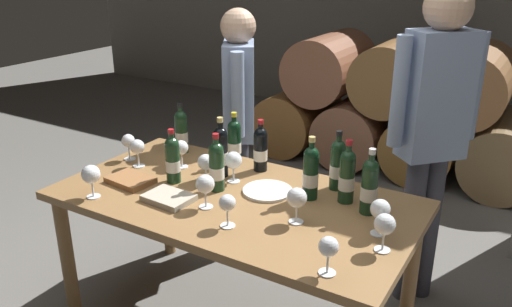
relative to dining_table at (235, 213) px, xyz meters
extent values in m
cylinder|color=brown|center=(-0.95, 2.60, -0.37)|extent=(0.60, 0.90, 0.60)
cylinder|color=brown|center=(-0.32, 2.60, -0.37)|extent=(0.60, 0.90, 0.60)
cylinder|color=brown|center=(0.31, 2.60, -0.37)|extent=(0.60, 0.90, 0.60)
cylinder|color=brown|center=(0.95, 2.60, -0.37)|extent=(0.60, 0.90, 0.60)
cylinder|color=brown|center=(-0.63, 2.60, 0.18)|extent=(0.60, 0.90, 0.60)
cylinder|color=brown|center=(0.00, 2.60, 0.18)|extent=(0.60, 0.90, 0.60)
cylinder|color=brown|center=(0.63, 2.60, 0.18)|extent=(0.60, 0.90, 0.60)
cube|color=olive|center=(0.00, 0.00, 0.07)|extent=(1.70, 0.90, 0.04)
cylinder|color=olive|center=(-0.77, -0.39, -0.31)|extent=(0.07, 0.07, 0.72)
cylinder|color=olive|center=(-0.77, 0.39, -0.31)|extent=(0.07, 0.07, 0.72)
cylinder|color=olive|center=(0.77, 0.39, -0.31)|extent=(0.07, 0.07, 0.72)
cylinder|color=#19381E|center=(-0.11, 0.02, 0.19)|extent=(0.07, 0.07, 0.20)
sphere|color=#19381E|center=(-0.11, 0.02, 0.30)|extent=(0.07, 0.07, 0.07)
cylinder|color=#19381E|center=(-0.11, 0.02, 0.32)|extent=(0.03, 0.03, 0.06)
cylinder|color=#B21E23|center=(-0.11, 0.02, 0.37)|extent=(0.03, 0.03, 0.02)
cylinder|color=silver|center=(-0.11, 0.02, 0.18)|extent=(0.07, 0.07, 0.06)
cylinder|color=black|center=(0.31, 0.17, 0.20)|extent=(0.07, 0.07, 0.21)
sphere|color=black|center=(0.31, 0.17, 0.31)|extent=(0.07, 0.07, 0.07)
cylinder|color=black|center=(0.31, 0.17, 0.34)|extent=(0.03, 0.03, 0.07)
cylinder|color=tan|center=(0.31, 0.17, 0.38)|extent=(0.03, 0.03, 0.02)
cylinder|color=silver|center=(0.31, 0.17, 0.19)|extent=(0.07, 0.07, 0.06)
cylinder|color=black|center=(-0.05, 0.34, 0.19)|extent=(0.07, 0.07, 0.20)
sphere|color=black|center=(-0.05, 0.34, 0.29)|extent=(0.07, 0.07, 0.07)
cylinder|color=black|center=(-0.05, 0.34, 0.32)|extent=(0.03, 0.03, 0.06)
cylinder|color=#B21E23|center=(-0.05, 0.34, 0.36)|extent=(0.03, 0.03, 0.02)
cylinder|color=silver|center=(-0.05, 0.34, 0.18)|extent=(0.07, 0.07, 0.06)
cylinder|color=#19381E|center=(0.47, 0.22, 0.20)|extent=(0.07, 0.07, 0.21)
sphere|color=#19381E|center=(0.47, 0.22, 0.31)|extent=(0.07, 0.07, 0.07)
cylinder|color=#19381E|center=(0.47, 0.22, 0.34)|extent=(0.03, 0.03, 0.07)
cylinder|color=#B21E23|center=(0.47, 0.22, 0.38)|extent=(0.03, 0.03, 0.02)
cylinder|color=silver|center=(0.47, 0.22, 0.19)|extent=(0.07, 0.07, 0.06)
cylinder|color=#19381E|center=(-0.35, -0.01, 0.19)|extent=(0.07, 0.07, 0.19)
sphere|color=#19381E|center=(-0.35, -0.01, 0.29)|extent=(0.07, 0.07, 0.07)
cylinder|color=#19381E|center=(-0.35, -0.01, 0.32)|extent=(0.03, 0.03, 0.06)
cylinder|color=#B21E23|center=(-0.35, -0.01, 0.36)|extent=(0.03, 0.03, 0.02)
cylinder|color=silver|center=(-0.35, -0.01, 0.18)|extent=(0.07, 0.07, 0.06)
cylinder|color=#19381E|center=(0.59, 0.17, 0.20)|extent=(0.07, 0.07, 0.21)
sphere|color=#19381E|center=(0.59, 0.17, 0.31)|extent=(0.07, 0.07, 0.07)
cylinder|color=#19381E|center=(0.59, 0.17, 0.34)|extent=(0.03, 0.03, 0.07)
cylinder|color=silver|center=(0.59, 0.17, 0.38)|extent=(0.03, 0.03, 0.02)
cylinder|color=silver|center=(0.59, 0.17, 0.19)|extent=(0.07, 0.07, 0.06)
cylinder|color=black|center=(-0.22, 0.35, 0.19)|extent=(0.07, 0.07, 0.20)
sphere|color=black|center=(-0.22, 0.35, 0.30)|extent=(0.07, 0.07, 0.07)
cylinder|color=black|center=(-0.22, 0.35, 0.32)|extent=(0.03, 0.03, 0.06)
cylinder|color=gold|center=(-0.22, 0.35, 0.37)|extent=(0.03, 0.03, 0.02)
cylinder|color=silver|center=(-0.22, 0.35, 0.18)|extent=(0.07, 0.07, 0.06)
cylinder|color=#19381E|center=(-0.58, 0.33, 0.19)|extent=(0.07, 0.07, 0.20)
sphere|color=#19381E|center=(-0.58, 0.33, 0.30)|extent=(0.07, 0.07, 0.07)
cylinder|color=#19381E|center=(-0.58, 0.33, 0.33)|extent=(0.03, 0.03, 0.06)
cylinder|color=black|center=(-0.58, 0.33, 0.37)|extent=(0.03, 0.03, 0.02)
cylinder|color=silver|center=(-0.58, 0.33, 0.18)|extent=(0.07, 0.07, 0.06)
cylinder|color=black|center=(-0.19, 0.17, 0.20)|extent=(0.07, 0.07, 0.22)
sphere|color=black|center=(-0.19, 0.17, 0.32)|extent=(0.07, 0.07, 0.07)
cylinder|color=black|center=(-0.19, 0.17, 0.35)|extent=(0.03, 0.03, 0.07)
cylinder|color=tan|center=(-0.19, 0.17, 0.39)|extent=(0.03, 0.03, 0.03)
cylinder|color=silver|center=(-0.19, 0.17, 0.19)|extent=(0.07, 0.07, 0.07)
cylinder|color=#19381E|center=(0.38, 0.33, 0.19)|extent=(0.07, 0.07, 0.21)
sphere|color=#19381E|center=(0.38, 0.33, 0.30)|extent=(0.07, 0.07, 0.07)
cylinder|color=#19381E|center=(0.38, 0.33, 0.33)|extent=(0.03, 0.03, 0.07)
cylinder|color=black|center=(0.38, 0.33, 0.38)|extent=(0.03, 0.03, 0.02)
cylinder|color=silver|center=(0.38, 0.33, 0.18)|extent=(0.07, 0.07, 0.06)
cylinder|color=white|center=(0.13, -0.25, 0.09)|extent=(0.06, 0.06, 0.00)
cylinder|color=white|center=(0.13, -0.25, 0.13)|extent=(0.01, 0.01, 0.07)
sphere|color=white|center=(0.13, -0.25, 0.20)|extent=(0.07, 0.07, 0.07)
cylinder|color=white|center=(-0.64, 0.04, 0.09)|extent=(0.06, 0.06, 0.00)
cylinder|color=white|center=(-0.64, 0.04, 0.13)|extent=(0.01, 0.01, 0.07)
sphere|color=white|center=(-0.64, 0.04, 0.20)|extent=(0.08, 0.08, 0.08)
cylinder|color=white|center=(-0.09, 0.14, 0.09)|extent=(0.06, 0.06, 0.00)
cylinder|color=white|center=(-0.09, 0.14, 0.13)|extent=(0.01, 0.01, 0.07)
sphere|color=white|center=(-0.09, 0.14, 0.21)|extent=(0.09, 0.09, 0.09)
cylinder|color=white|center=(-0.75, 0.09, 0.09)|extent=(0.06, 0.06, 0.00)
cylinder|color=white|center=(-0.75, 0.09, 0.13)|extent=(0.01, 0.01, 0.07)
sphere|color=white|center=(-0.75, 0.09, 0.20)|extent=(0.07, 0.07, 0.07)
cylinder|color=white|center=(-0.43, 0.15, 0.09)|extent=(0.06, 0.06, 0.00)
cylinder|color=white|center=(-0.43, 0.15, 0.13)|extent=(0.01, 0.01, 0.07)
sphere|color=white|center=(-0.43, 0.15, 0.20)|extent=(0.08, 0.08, 0.08)
cylinder|color=white|center=(-0.56, -0.35, 0.09)|extent=(0.06, 0.06, 0.00)
cylinder|color=white|center=(-0.56, -0.35, 0.13)|extent=(0.01, 0.01, 0.07)
sphere|color=white|center=(-0.56, -0.35, 0.21)|extent=(0.09, 0.09, 0.09)
cylinder|color=white|center=(-0.20, 0.05, 0.09)|extent=(0.06, 0.06, 0.00)
cylinder|color=white|center=(-0.20, 0.05, 0.13)|extent=(0.01, 0.01, 0.07)
sphere|color=white|center=(-0.20, 0.05, 0.20)|extent=(0.08, 0.08, 0.08)
cylinder|color=white|center=(0.70, 0.01, 0.09)|extent=(0.06, 0.06, 0.00)
cylinder|color=white|center=(0.70, 0.01, 0.13)|extent=(0.01, 0.01, 0.07)
sphere|color=white|center=(0.70, 0.01, 0.21)|extent=(0.08, 0.08, 0.08)
cylinder|color=white|center=(0.75, -0.11, 0.09)|extent=(0.06, 0.06, 0.00)
cylinder|color=white|center=(0.75, -0.11, 0.13)|extent=(0.01, 0.01, 0.07)
sphere|color=white|center=(0.75, -0.11, 0.21)|extent=(0.08, 0.08, 0.08)
cylinder|color=white|center=(0.63, -0.36, 0.09)|extent=(0.06, 0.06, 0.00)
cylinder|color=white|center=(0.63, -0.36, 0.13)|extent=(0.01, 0.01, 0.07)
sphere|color=white|center=(0.63, -0.36, 0.20)|extent=(0.07, 0.07, 0.07)
cylinder|color=white|center=(0.36, -0.08, 0.09)|extent=(0.06, 0.06, 0.00)
cylinder|color=white|center=(0.36, -0.08, 0.13)|extent=(0.01, 0.01, 0.07)
sphere|color=white|center=(0.36, -0.08, 0.21)|extent=(0.09, 0.09, 0.09)
cylinder|color=white|center=(-0.05, -0.16, 0.09)|extent=(0.06, 0.06, 0.00)
cylinder|color=white|center=(-0.05, -0.16, 0.13)|extent=(0.01, 0.01, 0.07)
sphere|color=white|center=(-0.05, -0.16, 0.21)|extent=(0.09, 0.09, 0.09)
cube|color=#936038|center=(-0.53, -0.14, 0.11)|extent=(0.24, 0.18, 0.03)
cube|color=#B2A893|center=(-0.24, -0.19, 0.11)|extent=(0.23, 0.17, 0.03)
cylinder|color=white|center=(0.11, 0.12, 0.10)|extent=(0.24, 0.24, 0.01)
cylinder|color=#383842|center=(0.75, 0.79, -0.24)|extent=(0.11, 0.11, 0.85)
cylinder|color=#383842|center=(0.67, 0.71, -0.24)|extent=(0.11, 0.11, 0.85)
cube|color=#8499BC|center=(0.71, 0.75, 0.51)|extent=(0.35, 0.36, 0.64)
cylinder|color=#8499BC|center=(0.86, 0.90, 0.54)|extent=(0.08, 0.08, 0.54)
cylinder|color=#8499BC|center=(0.57, 0.60, 0.54)|extent=(0.08, 0.08, 0.54)
sphere|color=tan|center=(0.71, 0.75, 0.93)|extent=(0.23, 0.23, 0.23)
cylinder|color=#383842|center=(-0.46, 0.77, -0.28)|extent=(0.11, 0.11, 0.77)
cylinder|color=#383842|center=(-0.40, 0.67, -0.28)|extent=(0.11, 0.11, 0.77)
cube|color=#8499BC|center=(-0.43, 0.72, 0.39)|extent=(0.32, 0.37, 0.58)
cylinder|color=#8499BC|center=(-0.54, 0.90, 0.42)|extent=(0.08, 0.08, 0.49)
cylinder|color=#8499BC|center=(-0.32, 0.54, 0.42)|extent=(0.08, 0.08, 0.49)
sphere|color=tan|center=(-0.43, 0.72, 0.77)|extent=(0.21, 0.21, 0.21)
camera|label=1|loc=(1.21, -1.83, 1.17)|focal=36.19mm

